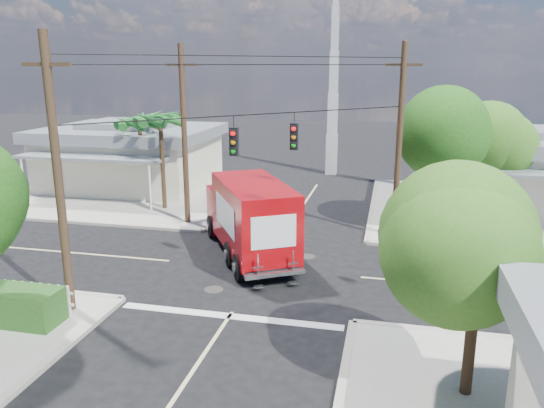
% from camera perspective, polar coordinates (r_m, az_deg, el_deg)
% --- Properties ---
extents(ground, '(120.00, 120.00, 0.00)m').
position_cam_1_polar(ground, '(21.60, -1.19, -6.97)').
color(ground, black).
rests_on(ground, ground).
extents(sidewalk_ne, '(14.12, 14.12, 0.14)m').
position_cam_1_polar(sidewalk_ne, '(31.93, 23.20, -0.86)').
color(sidewalk_ne, '#A5A095').
rests_on(sidewalk_ne, ground).
extents(sidewalk_nw, '(14.12, 14.12, 0.14)m').
position_cam_1_polar(sidewalk_nw, '(35.10, -14.25, 1.22)').
color(sidewalk_nw, '#A5A095').
rests_on(sidewalk_nw, ground).
extents(road_markings, '(32.00, 32.00, 0.01)m').
position_cam_1_polar(road_markings, '(20.28, -2.20, -8.46)').
color(road_markings, beige).
rests_on(road_markings, ground).
extents(building_ne, '(11.80, 10.20, 4.50)m').
position_cam_1_polar(building_ne, '(32.83, 26.06, 3.28)').
color(building_ne, silver).
rests_on(building_ne, sidewalk_ne).
extents(building_nw, '(10.80, 10.20, 4.30)m').
position_cam_1_polar(building_nw, '(36.58, -14.92, 5.15)').
color(building_nw, beige).
rests_on(building_nw, sidewalk_nw).
extents(radio_tower, '(0.80, 0.80, 17.00)m').
position_cam_1_polar(radio_tower, '(39.78, 6.60, 11.23)').
color(radio_tower, silver).
rests_on(radio_tower, ground).
extents(tree_ne_front, '(4.21, 4.14, 6.66)m').
position_cam_1_polar(tree_ne_front, '(26.52, 17.89, 7.04)').
color(tree_ne_front, '#422D1C').
rests_on(tree_ne_front, sidewalk_ne).
extents(tree_ne_back, '(3.77, 3.66, 5.82)m').
position_cam_1_polar(tree_ne_back, '(29.10, 22.58, 6.09)').
color(tree_ne_back, '#422D1C').
rests_on(tree_ne_back, sidewalk_ne).
extents(tree_se, '(3.67, 3.54, 5.62)m').
position_cam_1_polar(tree_se, '(13.02, 21.61, -3.96)').
color(tree_se, '#422D1C').
rests_on(tree_se, sidewalk_se).
extents(palm_nw_front, '(3.01, 3.08, 5.59)m').
position_cam_1_polar(palm_nw_front, '(29.82, -11.93, 8.74)').
color(palm_nw_front, '#422D1C').
rests_on(palm_nw_front, sidewalk_nw).
extents(palm_nw_back, '(3.01, 3.08, 5.19)m').
position_cam_1_polar(palm_nw_back, '(32.07, -14.06, 8.35)').
color(palm_nw_back, '#422D1C').
rests_on(palm_nw_back, sidewalk_nw).
extents(utility_poles, '(12.00, 10.68, 9.00)m').
position_cam_1_polar(utility_poles, '(22.29, -4.22, 6.14)').
color(utility_poles, '#473321').
rests_on(utility_poles, ground).
extents(vending_boxes, '(1.90, 0.50, 1.10)m').
position_cam_1_polar(vending_boxes, '(26.73, 15.79, -1.69)').
color(vending_boxes, '#B30F13').
rests_on(vending_boxes, sidewalk_ne).
extents(delivery_truck, '(5.81, 7.82, 3.35)m').
position_cam_1_polar(delivery_truck, '(22.61, -2.45, -1.43)').
color(delivery_truck, black).
rests_on(delivery_truck, ground).
extents(parked_car, '(5.51, 3.32, 1.43)m').
position_cam_1_polar(parked_car, '(22.39, 24.95, -5.65)').
color(parked_car, silver).
rests_on(parked_car, ground).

